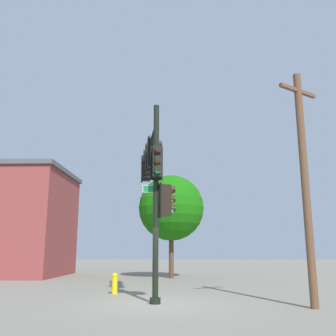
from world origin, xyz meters
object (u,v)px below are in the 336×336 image
(signal_pole_assembly, at_px, (154,172))
(tree_near, at_px, (171,208))
(brick_building, at_px, (12,222))
(fire_hydrant, at_px, (115,283))
(utility_pole, at_px, (305,179))

(signal_pole_assembly, distance_m, tree_near, 10.27)
(tree_near, height_order, brick_building, brick_building)
(signal_pole_assembly, distance_m, fire_hydrant, 4.84)
(fire_hydrant, bearing_deg, tree_near, -13.91)
(fire_hydrant, relative_size, tree_near, 0.13)
(signal_pole_assembly, bearing_deg, fire_hydrant, 47.93)
(utility_pole, xyz_separation_m, fire_hydrant, (3.73, 6.72, -3.59))
(signal_pole_assembly, height_order, tree_near, signal_pole_assembly)
(utility_pole, relative_size, fire_hydrant, 9.25)
(brick_building, bearing_deg, tree_near, -97.93)
(fire_hydrant, distance_m, tree_near, 9.88)
(utility_pole, xyz_separation_m, tree_near, (12.49, 4.55, 0.43))
(signal_pole_assembly, distance_m, brick_building, 15.90)
(utility_pole, bearing_deg, brick_building, 48.13)
(signal_pole_assembly, bearing_deg, tree_near, -2.87)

